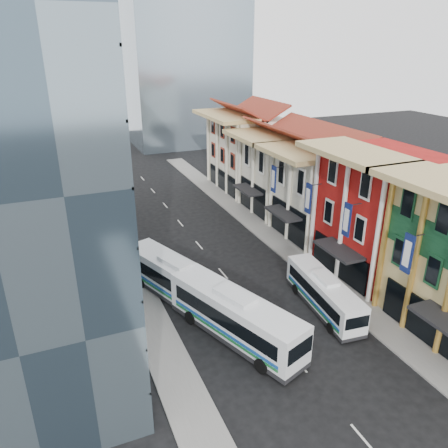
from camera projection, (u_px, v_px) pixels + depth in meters
name	position (u px, v px, depth m)	size (l,w,h in m)	color
sidewalk_right	(297.00, 258.00, 45.97)	(3.00, 90.00, 0.15)	slate
sidewalk_left	(137.00, 290.00, 39.92)	(3.00, 90.00, 0.15)	slate
shophouse_red	(379.00, 214.00, 41.39)	(8.00, 10.00, 12.00)	#A61612
shophouse_cream_near	(321.00, 194.00, 49.85)	(8.00, 9.00, 10.00)	silver
shophouse_cream_mid	(282.00, 174.00, 57.51)	(8.00, 9.00, 10.00)	silver
shophouse_cream_far	(247.00, 153.00, 66.25)	(8.00, 12.00, 11.00)	silver
office_tower	(1.00, 143.00, 28.57)	(12.00, 26.00, 30.00)	#3B4E5D
office_block_far	(33.00, 171.00, 51.58)	(10.00, 18.00, 14.00)	gray
bus_left_near	(235.00, 315.00, 32.98)	(2.90, 12.40, 3.98)	white
bus_left_far	(176.00, 279.00, 38.22)	(2.81, 12.00, 3.85)	silver
bus_right	(324.00, 293.00, 36.74)	(2.30, 9.82, 3.15)	white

